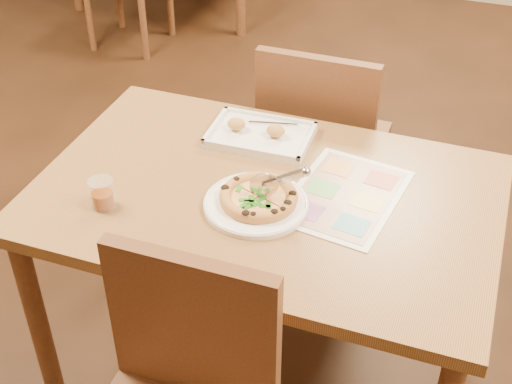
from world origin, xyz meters
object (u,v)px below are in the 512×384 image
(pizza_cutter, at_px, (278,181))
(appetizer_tray, at_px, (260,135))
(dining_table, at_px, (265,215))
(glass_tumbler, at_px, (102,195))
(chair_far, at_px, (321,131))
(menu, at_px, (345,195))
(pizza, at_px, (259,197))
(plate, at_px, (256,204))

(pizza_cutter, distance_m, appetizer_tray, 0.35)
(dining_table, bearing_deg, glass_tumbler, -151.63)
(chair_far, distance_m, glass_tumbler, 0.93)
(pizza_cutter, height_order, menu, pizza_cutter)
(pizza_cutter, relative_size, glass_tumbler, 1.72)
(pizza, xyz_separation_m, menu, (0.21, 0.12, -0.02))
(pizza_cutter, relative_size, appetizer_tray, 0.46)
(appetizer_tray, bearing_deg, dining_table, -66.84)
(pizza, distance_m, appetizer_tray, 0.34)
(chair_far, bearing_deg, pizza_cutter, 94.53)
(appetizer_tray, relative_size, menu, 0.81)
(chair_far, height_order, appetizer_tray, chair_far)
(chair_far, height_order, pizza, chair_far)
(plate, relative_size, menu, 0.72)
(chair_far, bearing_deg, appetizer_tray, 72.76)
(pizza_cutter, bearing_deg, pizza, 175.48)
(plate, relative_size, appetizer_tray, 0.90)
(dining_table, height_order, chair_far, chair_far)
(dining_table, xyz_separation_m, pizza_cutter, (0.05, -0.05, 0.17))
(pizza_cutter, distance_m, menu, 0.21)
(plate, height_order, pizza_cutter, pizza_cutter)
(dining_table, height_order, menu, menu)
(appetizer_tray, distance_m, glass_tumbler, 0.55)
(plate, height_order, pizza, pizza)
(menu, bearing_deg, dining_table, -165.55)
(plate, bearing_deg, glass_tumbler, -160.43)
(dining_table, relative_size, appetizer_tray, 4.05)
(chair_far, bearing_deg, dining_table, 90.00)
(dining_table, distance_m, menu, 0.24)
(dining_table, distance_m, appetizer_tray, 0.29)
(pizza, bearing_deg, menu, 29.46)
(appetizer_tray, xyz_separation_m, glass_tumbler, (-0.29, -0.47, 0.02))
(chair_far, relative_size, pizza_cutter, 3.21)
(dining_table, relative_size, pizza_cutter, 8.88)
(menu, bearing_deg, chair_far, 111.48)
(dining_table, distance_m, plate, 0.12)
(chair_far, xyz_separation_m, appetizer_tray, (-0.11, -0.35, 0.17))
(dining_table, distance_m, glass_tumbler, 0.47)
(appetizer_tray, height_order, glass_tumbler, glass_tumbler)
(pizza, distance_m, glass_tumbler, 0.43)
(plate, xyz_separation_m, menu, (0.22, 0.13, -0.01))
(pizza_cutter, bearing_deg, dining_table, 114.13)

